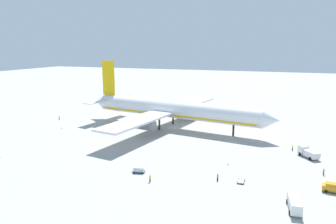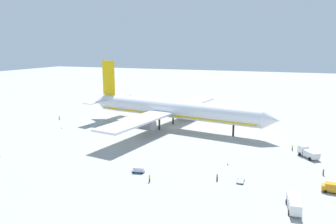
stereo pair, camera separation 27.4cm
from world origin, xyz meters
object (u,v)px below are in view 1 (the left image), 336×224
object	(u,v)px
traffic_cone_2	(62,128)
ground_worker_1	(293,147)
traffic_cone_3	(108,108)
service_van	(334,188)
ground_worker_0	(324,172)
traffic_cone_4	(213,109)
baggage_cart_0	(139,170)
ground_worker_3	(59,118)
traffic_cone_0	(228,164)
service_truck_1	(308,152)
baggage_cart_1	(241,181)
traffic_cone_1	(236,111)
airliner	(171,109)
service_truck_0	(294,203)
ground_worker_4	(150,178)
ground_worker_2	(218,177)

from	to	relation	value
traffic_cone_2	ground_worker_1	bearing A→B (deg)	2.55
traffic_cone_2	traffic_cone_3	xyz separation A→B (m)	(-5.38, 42.13, 0.00)
traffic_cone_3	service_van	bearing A→B (deg)	-34.78
ground_worker_0	traffic_cone_4	distance (m)	83.07
baggage_cart_0	traffic_cone_4	xyz separation A→B (m)	(-1.44, 85.20, -0.48)
ground_worker_3	traffic_cone_0	bearing A→B (deg)	-19.84
service_truck_1	ground_worker_0	distance (m)	12.68
service_van	baggage_cart_1	distance (m)	19.10
baggage_cart_1	traffic_cone_1	bearing A→B (deg)	99.73
airliner	traffic_cone_3	distance (m)	50.33
baggage_cart_0	ground_worker_1	bearing A→B (deg)	42.19
airliner	ground_worker_1	size ratio (longest dim) A/B	46.38
service_truck_0	traffic_cone_4	distance (m)	98.32
ground_worker_3	traffic_cone_2	bearing A→B (deg)	-47.91
traffic_cone_1	traffic_cone_4	size ratio (longest dim) A/B	1.00
traffic_cone_2	traffic_cone_4	world-z (taller)	same
airliner	ground_worker_3	size ratio (longest dim) A/B	48.39
service_van	traffic_cone_0	bearing A→B (deg)	161.55
baggage_cart_1	ground_worker_3	size ratio (longest dim) A/B	2.07
airliner	traffic_cone_2	size ratio (longest dim) A/B	140.96
ground_worker_3	traffic_cone_2	distance (m)	16.24
service_truck_1	service_van	bearing A→B (deg)	-79.29
ground_worker_4	traffic_cone_1	bearing A→B (deg)	86.45
traffic_cone_0	traffic_cone_2	bearing A→B (deg)	166.73
ground_worker_1	traffic_cone_4	xyz separation A→B (m)	(-36.41, 53.51, -0.57)
airliner	ground_worker_1	bearing A→B (deg)	-16.68
ground_worker_2	traffic_cone_3	xyz separation A→B (m)	(-69.94, 68.08, -0.56)
traffic_cone_3	traffic_cone_4	size ratio (longest dim) A/B	1.00
traffic_cone_4	baggage_cart_0	bearing A→B (deg)	-89.03
airliner	ground_worker_4	distance (m)	50.69
airliner	ground_worker_2	world-z (taller)	airliner
traffic_cone_1	ground_worker_3	bearing A→B (deg)	-146.66
baggage_cart_0	ground_worker_2	bearing A→B (deg)	6.50
traffic_cone_2	traffic_cone_4	xyz separation A→B (m)	(44.17, 57.09, 0.00)
traffic_cone_2	traffic_cone_4	distance (m)	72.18
service_truck_1	traffic_cone_2	bearing A→B (deg)	179.03
service_van	baggage_cart_1	world-z (taller)	service_van
service_truck_1	traffic_cone_0	xyz separation A→B (m)	(-19.60, -13.90, -1.12)
ground_worker_4	traffic_cone_4	world-z (taller)	ground_worker_4
baggage_cart_0	baggage_cart_1	bearing A→B (deg)	7.38
baggage_cart_1	traffic_cone_4	bearing A→B (deg)	107.29
ground_worker_4	traffic_cone_4	bearing A→B (deg)	93.98
service_truck_0	service_van	world-z (taller)	service_truck_0
ground_worker_1	ground_worker_4	distance (m)	46.75
ground_worker_2	ground_worker_4	bearing A→B (deg)	-156.52
traffic_cone_0	traffic_cone_3	world-z (taller)	same
airliner	traffic_cone_1	xyz separation A→B (m)	(18.43, 39.43, -6.69)
service_truck_0	ground_worker_0	size ratio (longest dim) A/B	4.40
ground_worker_4	baggage_cart_0	bearing A→B (deg)	140.03
service_van	traffic_cone_1	size ratio (longest dim) A/B	8.79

